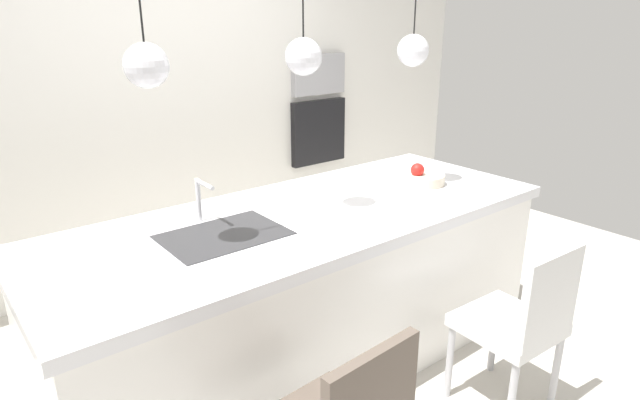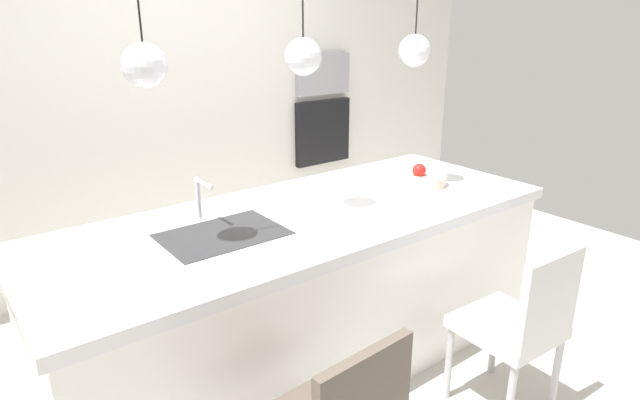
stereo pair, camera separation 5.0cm
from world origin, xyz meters
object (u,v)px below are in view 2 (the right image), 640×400
at_px(fruit_bowl, 424,178).
at_px(chair_middle, 520,323).
at_px(oven, 322,132).
at_px(microwave, 322,74).

height_order(fruit_bowl, chair_middle, fruit_bowl).
bearing_deg(chair_middle, oven, 72.56).
bearing_deg(fruit_bowl, oven, 73.76).
xyz_separation_m(fruit_bowl, microwave, (0.47, 1.62, 0.46)).
bearing_deg(microwave, chair_middle, -107.44).
xyz_separation_m(microwave, oven, (0.00, 0.00, -0.50)).
xyz_separation_m(oven, chair_middle, (-0.80, -2.54, -0.39)).
relative_size(fruit_bowl, microwave, 0.47).
bearing_deg(oven, chair_middle, -107.44).
relative_size(fruit_bowl, chair_middle, 0.29).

